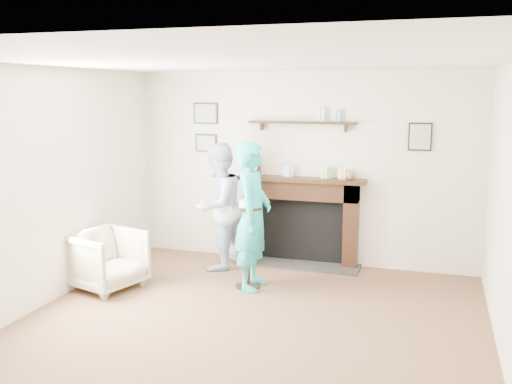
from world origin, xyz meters
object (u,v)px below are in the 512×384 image
at_px(man, 219,267).
at_px(pedestal_table, 247,230).
at_px(armchair, 108,288).
at_px(woman, 253,287).

height_order(man, pedestal_table, pedestal_table).
height_order(armchair, woman, woman).
bearing_deg(man, pedestal_table, 58.41).
bearing_deg(man, woman, 61.79).
relative_size(armchair, woman, 0.44).
distance_m(armchair, pedestal_table, 1.76).
xyz_separation_m(man, pedestal_table, (0.59, -0.60, 0.68)).
distance_m(man, pedestal_table, 1.08).
xyz_separation_m(armchair, woman, (1.60, 0.52, 0.00)).
bearing_deg(armchair, man, -23.41).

